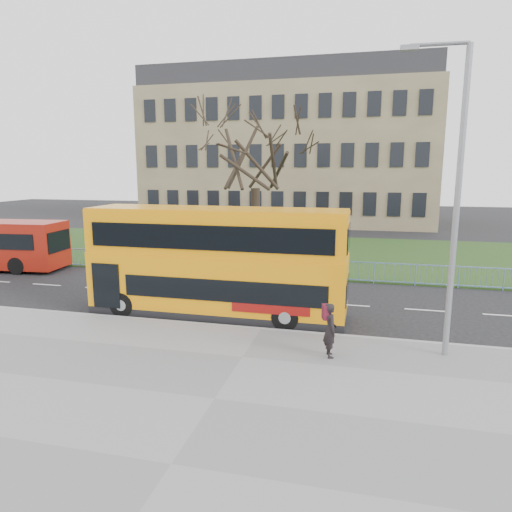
{
  "coord_description": "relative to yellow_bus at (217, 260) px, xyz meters",
  "views": [
    {
      "loc": [
        3.44,
        -16.67,
        5.72
      ],
      "look_at": [
        -0.8,
        1.0,
        2.25
      ],
      "focal_mm": 32.0,
      "sensor_mm": 36.0,
      "label": 1
    }
  ],
  "objects": [
    {
      "name": "pavement",
      "position": [
        2.1,
        -6.63,
        -2.19
      ],
      "size": [
        80.0,
        10.5,
        0.12
      ],
      "primitive_type": "cube",
      "color": "slate",
      "rests_on": "ground"
    },
    {
      "name": "civic_building",
      "position": [
        -2.9,
        35.12,
        4.75
      ],
      "size": [
        30.0,
        15.0,
        14.0
      ],
      "primitive_type": "cube",
      "color": "#7E6D50",
      "rests_on": "ground"
    },
    {
      "name": "guard_railing",
      "position": [
        2.1,
        6.72,
        -1.7
      ],
      "size": [
        40.0,
        0.12,
        1.1
      ],
      "primitive_type": null,
      "color": "#6F92C6",
      "rests_on": "ground"
    },
    {
      "name": "grass_verge",
      "position": [
        2.1,
        14.42,
        -2.21
      ],
      "size": [
        80.0,
        15.4,
        0.08
      ],
      "primitive_type": "cube",
      "color": "#223D16",
      "rests_on": "ground"
    },
    {
      "name": "bare_tree",
      "position": [
        -0.9,
        10.12,
        3.21
      ],
      "size": [
        7.54,
        7.54,
        10.77
      ],
      "primitive_type": null,
      "color": "black",
      "rests_on": "grass_verge"
    },
    {
      "name": "pedestrian",
      "position": [
        4.67,
        -3.34,
        -1.3
      ],
      "size": [
        0.56,
        0.7,
        1.67
      ],
      "primitive_type": "imported",
      "rotation": [
        0.0,
        0.0,
        1.86
      ],
      "color": "black",
      "rests_on": "pavement"
    },
    {
      "name": "ground",
      "position": [
        2.1,
        0.12,
        -2.25
      ],
      "size": [
        120.0,
        120.0,
        0.0
      ],
      "primitive_type": "plane",
      "color": "black",
      "rests_on": "ground"
    },
    {
      "name": "street_lamp",
      "position": [
        7.99,
        -2.38,
        2.81
      ],
      "size": [
        1.91,
        0.25,
        9.02
      ],
      "rotation": [
        0.0,
        0.0,
        0.03
      ],
      "color": "gray",
      "rests_on": "pavement"
    },
    {
      "name": "yellow_bus",
      "position": [
        0.0,
        0.0,
        0.0
      ],
      "size": [
        10.03,
        2.46,
        4.2
      ],
      "rotation": [
        0.0,
        0.0,
        -0.0
      ],
      "color": "#FF9A0A",
      "rests_on": "ground"
    },
    {
      "name": "kerb",
      "position": [
        2.1,
        -1.43,
        -2.18
      ],
      "size": [
        80.0,
        0.2,
        0.14
      ],
      "primitive_type": "cube",
      "color": "gray",
      "rests_on": "ground"
    }
  ]
}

